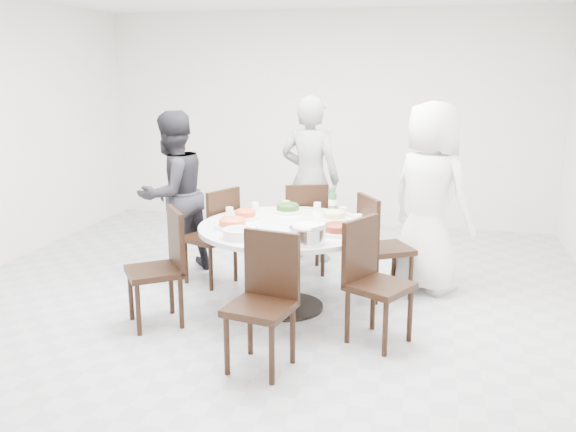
% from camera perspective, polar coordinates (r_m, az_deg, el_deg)
% --- Properties ---
extents(floor, '(6.00, 6.00, 0.01)m').
position_cam_1_polar(floor, '(5.66, -2.13, -7.62)').
color(floor, '#B8B8BD').
rests_on(floor, ground).
extents(wall_back, '(6.00, 0.01, 2.80)m').
position_cam_1_polar(wall_back, '(8.23, 3.48, 9.04)').
color(wall_back, white).
rests_on(wall_back, ground).
extents(wall_front, '(6.00, 0.01, 2.80)m').
position_cam_1_polar(wall_front, '(2.60, -20.46, -1.51)').
color(wall_front, white).
rests_on(wall_front, ground).
extents(dining_table, '(1.50, 1.50, 0.75)m').
position_cam_1_polar(dining_table, '(5.29, -0.13, -4.82)').
color(dining_table, silver).
rests_on(dining_table, floor).
extents(chair_ne, '(0.58, 0.58, 0.95)m').
position_cam_1_polar(chair_ne, '(5.62, 9.18, -2.82)').
color(chair_ne, black).
rests_on(chair_ne, floor).
extents(chair_n, '(0.54, 0.54, 0.95)m').
position_cam_1_polar(chair_n, '(6.22, 1.49, -1.06)').
color(chair_n, black).
rests_on(chair_n, floor).
extents(chair_nw, '(0.56, 0.56, 0.95)m').
position_cam_1_polar(chair_nw, '(5.95, -7.31, -1.82)').
color(chair_nw, black).
rests_on(chair_nw, floor).
extents(chair_sw, '(0.59, 0.59, 0.95)m').
position_cam_1_polar(chair_sw, '(5.05, -12.44, -4.85)').
color(chair_sw, black).
rests_on(chair_sw, floor).
extents(chair_s, '(0.49, 0.49, 0.95)m').
position_cam_1_polar(chair_s, '(4.21, -2.64, -8.29)').
color(chair_s, black).
rests_on(chair_s, floor).
extents(chair_se, '(0.57, 0.57, 0.95)m').
position_cam_1_polar(chair_se, '(4.66, 8.60, -6.25)').
color(chair_se, black).
rests_on(chair_se, floor).
extents(diner_right, '(1.03, 0.97, 1.77)m').
position_cam_1_polar(diner_right, '(5.78, 13.13, 1.68)').
color(diner_right, white).
rests_on(diner_right, floor).
extents(diner_middle, '(0.71, 0.52, 1.79)m').
position_cam_1_polar(diner_middle, '(6.55, 2.08, 3.44)').
color(diner_middle, black).
rests_on(diner_middle, floor).
extents(diner_left, '(0.91, 0.99, 1.65)m').
position_cam_1_polar(diner_left, '(6.21, -10.73, 2.03)').
color(diner_left, black).
rests_on(diner_left, floor).
extents(dish_greens, '(0.27, 0.27, 0.07)m').
position_cam_1_polar(dish_greens, '(5.64, -0.02, 0.69)').
color(dish_greens, white).
rests_on(dish_greens, dining_table).
extents(dish_pale, '(0.25, 0.25, 0.07)m').
position_cam_1_polar(dish_pale, '(5.37, 4.32, -0.03)').
color(dish_pale, white).
rests_on(dish_pale, dining_table).
extents(dish_orange, '(0.24, 0.24, 0.06)m').
position_cam_1_polar(dish_orange, '(5.42, -4.02, 0.08)').
color(dish_orange, white).
rests_on(dish_orange, dining_table).
extents(dish_redbrown, '(0.30, 0.30, 0.07)m').
position_cam_1_polar(dish_redbrown, '(4.92, 4.66, -1.26)').
color(dish_redbrown, white).
rests_on(dish_redbrown, dining_table).
extents(dish_tofu, '(0.29, 0.29, 0.08)m').
position_cam_1_polar(dish_tofu, '(5.10, -5.24, -0.72)').
color(dish_tofu, white).
rests_on(dish_tofu, dining_table).
extents(rice_bowl, '(0.29, 0.29, 0.12)m').
position_cam_1_polar(rice_bowl, '(4.65, 1.85, -1.79)').
color(rice_bowl, silver).
rests_on(rice_bowl, dining_table).
extents(soup_bowl, '(0.25, 0.25, 0.08)m').
position_cam_1_polar(soup_bowl, '(4.79, -4.65, -1.65)').
color(soup_bowl, white).
rests_on(soup_bowl, dining_table).
extents(beverage_bottle, '(0.07, 0.07, 0.25)m').
position_cam_1_polar(beverage_bottle, '(5.58, 4.20, 1.46)').
color(beverage_bottle, '#296730').
rests_on(beverage_bottle, dining_table).
extents(tea_cups, '(0.07, 0.07, 0.08)m').
position_cam_1_polar(tea_cups, '(5.78, 1.02, 1.05)').
color(tea_cups, white).
rests_on(tea_cups, dining_table).
extents(chopsticks, '(0.24, 0.04, 0.01)m').
position_cam_1_polar(chopsticks, '(5.83, 1.76, 0.80)').
color(chopsticks, tan).
rests_on(chopsticks, dining_table).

